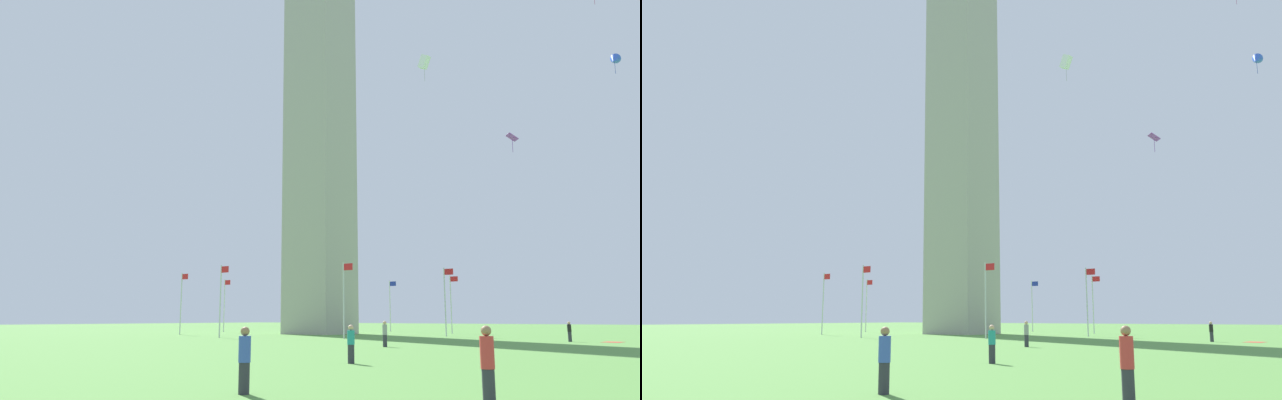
# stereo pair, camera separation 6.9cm
# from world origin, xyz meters

# --- Properties ---
(ground_plane) EXTENTS (260.00, 260.00, 0.00)m
(ground_plane) POSITION_xyz_m (0.00, 0.00, 0.00)
(ground_plane) COLOR #548C3D
(obelisk_monument) EXTENTS (6.75, 6.75, 61.38)m
(obelisk_monument) POSITION_xyz_m (0.00, 0.00, 30.69)
(obelisk_monument) COLOR #A8A399
(obelisk_monument) RESTS_ON ground
(flagpole_n) EXTENTS (1.12, 0.14, 7.17)m
(flagpole_n) POSITION_xyz_m (16.64, 0.00, 3.96)
(flagpole_n) COLOR silver
(flagpole_n) RESTS_ON ground
(flagpole_ne) EXTENTS (1.12, 0.14, 7.17)m
(flagpole_ne) POSITION_xyz_m (11.79, 11.72, 3.96)
(flagpole_ne) COLOR silver
(flagpole_ne) RESTS_ON ground
(flagpole_e) EXTENTS (1.12, 0.14, 7.17)m
(flagpole_e) POSITION_xyz_m (0.07, 16.58, 3.96)
(flagpole_e) COLOR silver
(flagpole_e) RESTS_ON ground
(flagpole_se) EXTENTS (1.12, 0.14, 7.17)m
(flagpole_se) POSITION_xyz_m (-11.66, 11.72, 3.96)
(flagpole_se) COLOR silver
(flagpole_se) RESTS_ON ground
(flagpole_s) EXTENTS (1.12, 0.14, 7.17)m
(flagpole_s) POSITION_xyz_m (-16.51, 0.00, 3.96)
(flagpole_s) COLOR silver
(flagpole_s) RESTS_ON ground
(flagpole_sw) EXTENTS (1.12, 0.14, 7.17)m
(flagpole_sw) POSITION_xyz_m (-11.66, -11.72, 3.96)
(flagpole_sw) COLOR silver
(flagpole_sw) RESTS_ON ground
(flagpole_w) EXTENTS (1.12, 0.14, 7.17)m
(flagpole_w) POSITION_xyz_m (0.07, -16.58, 3.96)
(flagpole_w) COLOR silver
(flagpole_w) RESTS_ON ground
(flagpole_nw) EXTENTS (1.12, 0.14, 7.17)m
(flagpole_nw) POSITION_xyz_m (11.79, -11.72, 3.96)
(flagpole_nw) COLOR silver
(flagpole_nw) RESTS_ON ground
(person_black_shirt) EXTENTS (0.32, 0.32, 1.64)m
(person_black_shirt) POSITION_xyz_m (30.85, -6.77, 0.81)
(person_black_shirt) COLOR #2D2D38
(person_black_shirt) RESTS_ON ground
(person_gray_shirt) EXTENTS (0.32, 0.32, 1.73)m
(person_gray_shirt) POSITION_xyz_m (23.42, -23.61, 0.86)
(person_gray_shirt) COLOR #2D2D38
(person_gray_shirt) RESTS_ON ground
(person_blue_shirt) EXTENTS (0.32, 0.32, 1.72)m
(person_blue_shirt) POSITION_xyz_m (33.96, -48.04, 0.85)
(person_blue_shirt) COLOR #2D2D38
(person_blue_shirt) RESTS_ON ground
(person_teal_shirt) EXTENTS (0.32, 0.32, 1.64)m
(person_teal_shirt) POSITION_xyz_m (30.12, -37.50, 0.81)
(person_teal_shirt) COLOR #2D2D38
(person_teal_shirt) RESTS_ON ground
(person_red_shirt) EXTENTS (0.32, 0.32, 1.77)m
(person_red_shirt) POSITION_xyz_m (39.81, -46.17, 0.88)
(person_red_shirt) COLOR #2D2D38
(person_red_shirt) RESTS_ON ground
(kite_blue_delta) EXTENTS (1.34, 1.64, 2.31)m
(kite_blue_delta) POSITION_xyz_m (33.53, 8.14, 29.12)
(kite_blue_delta) COLOR blue
(kite_purple_diamond) EXTENTS (1.49, 1.50, 1.93)m
(kite_purple_diamond) POSITION_xyz_m (24.68, 0.25, 20.18)
(kite_purple_diamond) COLOR purple
(kite_white_box) EXTENTS (1.33, 0.87, 2.95)m
(kite_white_box) POSITION_xyz_m (17.42, -4.59, 28.73)
(kite_white_box) COLOR white
(picnic_blanket_near_first_person) EXTENTS (1.56, 1.92, 0.01)m
(picnic_blanket_near_first_person) POSITION_xyz_m (33.80, -5.45, 0.01)
(picnic_blanket_near_first_person) COLOR red
(picnic_blanket_near_first_person) RESTS_ON ground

